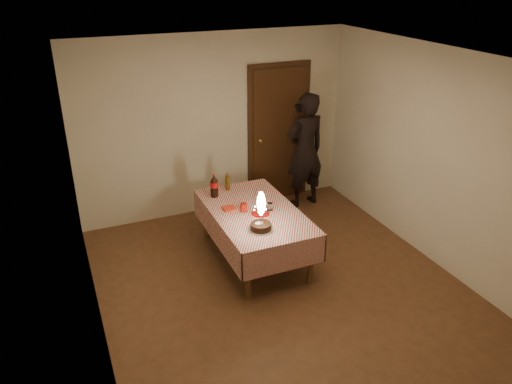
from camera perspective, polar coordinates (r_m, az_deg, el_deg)
ground at (r=5.90m, az=2.92°, el=-10.76°), size 4.00×4.50×0.01m
room_shell at (r=5.20m, az=3.29°, el=4.78°), size 4.04×4.54×2.62m
dining_table at (r=6.11m, az=-0.18°, el=-2.92°), size 1.02×1.72×0.68m
birthday_cake at (r=5.59m, az=0.58°, el=-3.07°), size 0.30×0.30×0.47m
red_plate at (r=6.00m, az=0.52°, el=-2.48°), size 0.22×0.22×0.01m
red_cup at (r=6.05m, az=-1.43°, el=-1.75°), size 0.08×0.08×0.10m
clear_cup at (r=6.07m, az=1.58°, el=-1.67°), size 0.07×0.07×0.09m
napkin_stack at (r=6.11m, az=-3.11°, el=-1.88°), size 0.15×0.15×0.02m
cola_bottle at (r=6.39m, az=-4.80°, el=0.73°), size 0.10×0.10×0.32m
amber_bottle_left at (r=6.59m, az=-3.27°, el=1.21°), size 0.06×0.06×0.26m
photographer at (r=7.48m, az=5.63°, el=4.75°), size 0.69×0.50×1.75m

